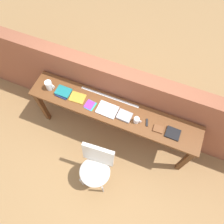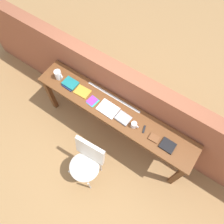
# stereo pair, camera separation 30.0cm
# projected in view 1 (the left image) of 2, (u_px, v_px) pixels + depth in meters

# --- Properties ---
(ground_plane) EXTENTS (40.00, 40.00, 0.00)m
(ground_plane) POSITION_uv_depth(u_px,v_px,m) (106.00, 148.00, 3.70)
(ground_plane) COLOR #9E7547
(brick_wall_back) EXTENTS (6.00, 0.20, 1.33)m
(brick_wall_back) POSITION_uv_depth(u_px,v_px,m) (121.00, 98.00, 3.38)
(brick_wall_back) COLOR #935138
(brick_wall_back) RESTS_ON ground
(sideboard) EXTENTS (2.50, 0.44, 0.88)m
(sideboard) POSITION_uv_depth(u_px,v_px,m) (113.00, 114.00, 3.16)
(sideboard) COLOR brown
(sideboard) RESTS_ON ground
(chair_white_moulded) EXTENTS (0.47, 0.48, 0.89)m
(chair_white_moulded) POSITION_uv_depth(u_px,v_px,m) (96.00, 166.00, 3.03)
(chair_white_moulded) COLOR silver
(chair_white_moulded) RESTS_ON ground
(pitcher_white) EXTENTS (0.14, 0.10, 0.18)m
(pitcher_white) POSITION_uv_depth(u_px,v_px,m) (49.00, 85.00, 3.13)
(pitcher_white) COLOR white
(pitcher_white) RESTS_ON sideboard
(book_stack_leftmost) EXTENTS (0.22, 0.19, 0.05)m
(book_stack_leftmost) POSITION_uv_depth(u_px,v_px,m) (63.00, 92.00, 3.14)
(book_stack_leftmost) COLOR navy
(book_stack_leftmost) RESTS_ON sideboard
(magazine_cycling) EXTENTS (0.23, 0.17, 0.02)m
(magazine_cycling) POSITION_uv_depth(u_px,v_px,m) (78.00, 98.00, 3.12)
(magazine_cycling) COLOR gold
(magazine_cycling) RESTS_ON sideboard
(pamphlet_pile_colourful) EXTENTS (0.16, 0.17, 0.01)m
(pamphlet_pile_colourful) POSITION_uv_depth(u_px,v_px,m) (90.00, 105.00, 3.07)
(pamphlet_pile_colourful) COLOR green
(pamphlet_pile_colourful) RESTS_ON sideboard
(book_open_centre) EXTENTS (0.29, 0.22, 0.02)m
(book_open_centre) POSITION_uv_depth(u_px,v_px,m) (107.00, 110.00, 3.03)
(book_open_centre) COLOR white
(book_open_centre) RESTS_ON sideboard
(book_grey_hardcover) EXTENTS (0.20, 0.16, 0.04)m
(book_grey_hardcover) POSITION_uv_depth(u_px,v_px,m) (124.00, 116.00, 2.98)
(book_grey_hardcover) COLOR #9E9EA3
(book_grey_hardcover) RESTS_ON sideboard
(mug) EXTENTS (0.11, 0.08, 0.09)m
(mug) POSITION_uv_depth(u_px,v_px,m) (137.00, 120.00, 2.92)
(mug) COLOR white
(mug) RESTS_ON sideboard
(multitool_folded) EXTENTS (0.05, 0.11, 0.02)m
(multitool_folded) POSITION_uv_depth(u_px,v_px,m) (147.00, 123.00, 2.94)
(multitool_folded) COLOR black
(multitool_folded) RESTS_ON sideboard
(leather_journal_brown) EXTENTS (0.13, 0.11, 0.02)m
(leather_journal_brown) POSITION_uv_depth(u_px,v_px,m) (158.00, 129.00, 2.89)
(leather_journal_brown) COLOR brown
(leather_journal_brown) RESTS_ON sideboard
(book_repair_rightmost) EXTENTS (0.19, 0.16, 0.03)m
(book_repair_rightmost) POSITION_uv_depth(u_px,v_px,m) (173.00, 133.00, 2.86)
(book_repair_rightmost) COLOR black
(book_repair_rightmost) RESTS_ON sideboard
(ruler_metal_back_edge) EXTENTS (0.89, 0.03, 0.00)m
(ruler_metal_back_edge) POSITION_uv_depth(u_px,v_px,m) (110.00, 97.00, 3.13)
(ruler_metal_back_edge) COLOR silver
(ruler_metal_back_edge) RESTS_ON sideboard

